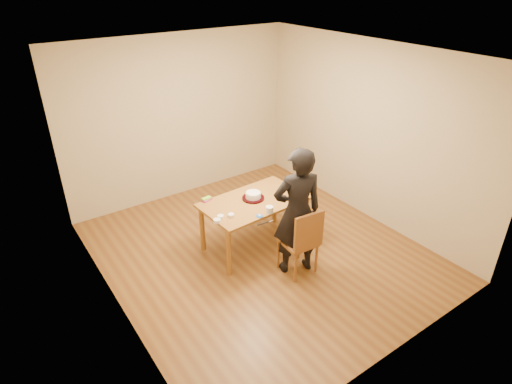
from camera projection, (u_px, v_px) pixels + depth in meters
room_shell at (245, 156)px, 5.67m from camera, size 4.00×4.50×2.70m
dining_table at (254, 202)px, 5.84m from camera, size 1.46×0.92×0.04m
dining_chair at (298, 241)px, 5.49m from camera, size 0.45×0.45×0.04m
cake_plate at (253, 198)px, 5.86m from camera, size 0.31×0.31×0.02m
cake at (253, 195)px, 5.84m from camera, size 0.21×0.21×0.07m
frosting_dome at (253, 192)px, 5.82m from camera, size 0.21×0.21×0.03m
frosting_tub at (269, 210)px, 5.52m from camera, size 0.10×0.10×0.09m
frosting_lid at (259, 216)px, 5.46m from camera, size 0.10×0.10×0.01m
frosting_dollop at (260, 215)px, 5.46m from camera, size 0.04×0.04×0.02m
ramekin_green at (217, 221)px, 5.33m from camera, size 0.09×0.09×0.04m
ramekin_yellow at (231, 215)px, 5.45m from camera, size 0.08×0.08×0.04m
ramekin_multi at (220, 217)px, 5.41m from camera, size 0.08×0.08×0.04m
candy_box_pink at (207, 200)px, 5.83m from camera, size 0.16×0.11×0.02m
candy_box_green at (206, 198)px, 5.82m from camera, size 0.13×0.07×0.02m
spatula at (263, 223)px, 5.31m from camera, size 0.17×0.03×0.01m
person at (297, 212)px, 5.32m from camera, size 0.73×0.60×1.73m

